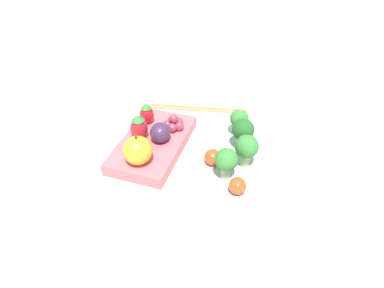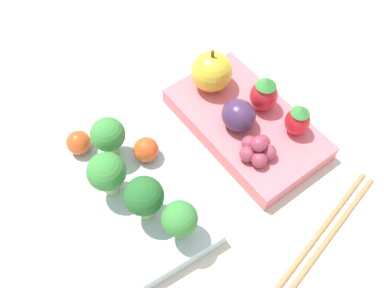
{
  "view_description": "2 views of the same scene",
  "coord_description": "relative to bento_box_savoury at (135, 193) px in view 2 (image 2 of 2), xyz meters",
  "views": [
    {
      "loc": [
        0.45,
        0.11,
        0.4
      ],
      "look_at": [
        0.01,
        -0.0,
        0.03
      ],
      "focal_mm": 32.0,
      "sensor_mm": 36.0,
      "label": 1
    },
    {
      "loc": [
        -0.18,
        0.16,
        0.4
      ],
      "look_at": [
        0.01,
        -0.0,
        0.03
      ],
      "focal_mm": 40.0,
      "sensor_mm": 36.0,
      "label": 2
    }
  ],
  "objects": [
    {
      "name": "cherry_tomato_0",
      "position": [
        0.02,
        -0.03,
        0.02
      ],
      "size": [
        0.03,
        0.03,
        0.03
      ],
      "color": "#DB4C1E",
      "rests_on": "bento_box_savoury"
    },
    {
      "name": "bento_box_fruit",
      "position": [
        -0.01,
        -0.15,
        0.0
      ],
      "size": [
        0.19,
        0.12,
        0.02
      ],
      "color": "#DB6670",
      "rests_on": "ground_plane"
    },
    {
      "name": "ground_plane",
      "position": [
        -0.01,
        -0.07,
        -0.01
      ],
      "size": [
        4.0,
        4.0,
        0.0
      ],
      "primitive_type": "plane",
      "color": "beige"
    },
    {
      "name": "chopsticks_pair",
      "position": [
        -0.16,
        -0.1,
        -0.01
      ],
      "size": [
        0.04,
        0.21,
        0.01
      ],
      "color": "#A37547",
      "rests_on": "ground_plane"
    },
    {
      "name": "bento_box_savoury",
      "position": [
        0.0,
        0.0,
        0.0
      ],
      "size": [
        0.2,
        0.13,
        0.02
      ],
      "color": "silver",
      "rests_on": "ground_plane"
    },
    {
      "name": "grape_cluster",
      "position": [
        -0.05,
        -0.12,
        0.02
      ],
      "size": [
        0.04,
        0.04,
        0.03
      ],
      "color": "#93384C",
      "rests_on": "bento_box_fruit"
    },
    {
      "name": "broccoli_floret_2",
      "position": [
        -0.07,
        -0.0,
        0.04
      ],
      "size": [
        0.03,
        0.03,
        0.05
      ],
      "color": "#93B770",
      "rests_on": "bento_box_savoury"
    },
    {
      "name": "broccoli_floret_0",
      "position": [
        -0.03,
        0.01,
        0.05
      ],
      "size": [
        0.04,
        0.04,
        0.06
      ],
      "color": "#93B770",
      "rests_on": "bento_box_savoury"
    },
    {
      "name": "apple",
      "position": [
        0.05,
        -0.15,
        0.04
      ],
      "size": [
        0.05,
        0.05,
        0.06
      ],
      "color": "gold",
      "rests_on": "bento_box_fruit"
    },
    {
      "name": "broccoli_floret_3",
      "position": [
        0.05,
        -0.01,
        0.04
      ],
      "size": [
        0.04,
        0.04,
        0.05
      ],
      "color": "#93B770",
      "rests_on": "bento_box_savoury"
    },
    {
      "name": "strawberry_0",
      "position": [
        -0.06,
        -0.17,
        0.03
      ],
      "size": [
        0.03,
        0.03,
        0.04
      ],
      "color": "red",
      "rests_on": "bento_box_fruit"
    },
    {
      "name": "broccoli_floret_1",
      "position": [
        0.01,
        0.02,
        0.05
      ],
      "size": [
        0.04,
        0.04,
        0.06
      ],
      "color": "#93B770",
      "rests_on": "bento_box_savoury"
    },
    {
      "name": "plum",
      "position": [
        -0.01,
        -0.13,
        0.03
      ],
      "size": [
        0.04,
        0.04,
        0.03
      ],
      "color": "#42284C",
      "rests_on": "bento_box_fruit"
    },
    {
      "name": "cherry_tomato_1",
      "position": [
        0.08,
        0.01,
        0.02
      ],
      "size": [
        0.03,
        0.03,
        0.03
      ],
      "color": "#DB4C1E",
      "rests_on": "bento_box_savoury"
    },
    {
      "name": "strawberry_1",
      "position": [
        -0.01,
        -0.17,
        0.03
      ],
      "size": [
        0.03,
        0.03,
        0.05
      ],
      "color": "red",
      "rests_on": "bento_box_fruit"
    }
  ]
}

